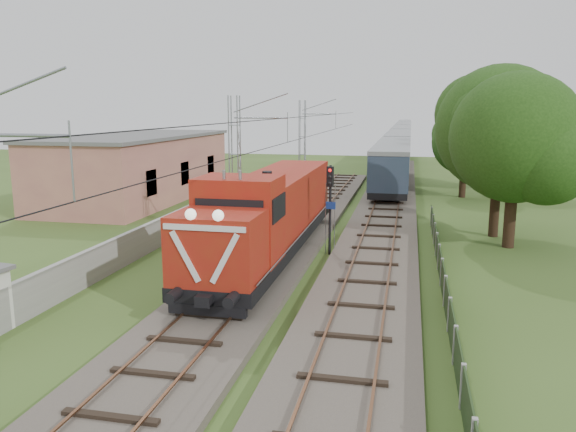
# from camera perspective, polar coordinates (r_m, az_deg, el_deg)

# --- Properties ---
(ground) EXTENTS (140.00, 140.00, 0.00)m
(ground) POSITION_cam_1_polar(r_m,az_deg,el_deg) (20.38, -7.35, -10.26)
(ground) COLOR #384F1D
(ground) RESTS_ON ground
(track_main) EXTENTS (4.20, 70.00, 0.45)m
(track_main) POSITION_cam_1_polar(r_m,az_deg,el_deg) (26.68, -2.33, -4.62)
(track_main) COLOR #6B6054
(track_main) RESTS_ON ground
(track_side) EXTENTS (4.20, 80.00, 0.45)m
(track_side) POSITION_cam_1_polar(r_m,az_deg,el_deg) (38.57, 9.79, 0.09)
(track_side) COLOR #6B6054
(track_side) RESTS_ON ground
(catenary) EXTENTS (3.31, 70.00, 8.00)m
(catenary) POSITION_cam_1_polar(r_m,az_deg,el_deg) (31.50, -5.31, 4.90)
(catenary) COLOR gray
(catenary) RESTS_ON ground
(boundary_wall) EXTENTS (0.25, 40.00, 1.50)m
(boundary_wall) POSITION_cam_1_polar(r_m,az_deg,el_deg) (33.24, -11.06, -0.70)
(boundary_wall) COLOR #9E9E99
(boundary_wall) RESTS_ON ground
(station_building) EXTENTS (8.40, 20.40, 5.22)m
(station_building) POSITION_cam_1_polar(r_m,az_deg,el_deg) (47.30, -14.93, 4.86)
(station_building) COLOR tan
(station_building) RESTS_ON ground
(fence) EXTENTS (0.12, 32.00, 1.20)m
(fence) POSITION_cam_1_polar(r_m,az_deg,el_deg) (21.98, 15.67, -7.33)
(fence) COLOR black
(fence) RESTS_ON ground
(locomotive) EXTENTS (3.18, 18.14, 4.61)m
(locomotive) POSITION_cam_1_polar(r_m,az_deg,el_deg) (27.12, -1.85, 0.33)
(locomotive) COLOR black
(locomotive) RESTS_ON ground
(coach_rake) EXTENTS (3.08, 115.00, 3.56)m
(coach_rake) POSITION_cam_1_polar(r_m,az_deg,el_deg) (98.89, 11.45, 7.95)
(coach_rake) COLOR black
(coach_rake) RESTS_ON ground
(signal_post) EXTENTS (0.50, 0.39, 4.55)m
(signal_post) POSITION_cam_1_polar(r_m,az_deg,el_deg) (27.98, 4.30, 2.25)
(signal_post) COLOR black
(signal_post) RESTS_ON ground
(tree_a) EXTENTS (7.52, 7.17, 9.75)m
(tree_a) POSITION_cam_1_polar(r_m,az_deg,el_deg) (33.94, 20.91, 8.12)
(tree_a) COLOR #3D2719
(tree_a) RESTS_ON ground
(tree_b) EXTENTS (7.10, 6.76, 9.20)m
(tree_b) POSITION_cam_1_polar(r_m,az_deg,el_deg) (31.50, 22.31, 7.22)
(tree_b) COLOR #3D2719
(tree_b) RESTS_ON ground
(tree_c) EXTENTS (5.61, 5.34, 7.27)m
(tree_c) POSITION_cam_1_polar(r_m,az_deg,el_deg) (48.54, 17.63, 7.12)
(tree_c) COLOR #3D2719
(tree_c) RESTS_ON ground
(tree_d) EXTENTS (7.36, 7.01, 9.54)m
(tree_d) POSITION_cam_1_polar(r_m,az_deg,el_deg) (53.63, 21.13, 8.73)
(tree_d) COLOR #3D2719
(tree_d) RESTS_ON ground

